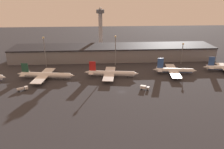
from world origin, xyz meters
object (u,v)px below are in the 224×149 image
airplane_1 (45,75)px  airplane_3 (174,70)px  service_vehicle_3 (144,87)px  airplane_2 (111,73)px  service_vehicle_2 (22,89)px  control_tower (101,26)px

airplane_1 → airplane_3: bearing=10.1°
service_vehicle_3 → airplane_1: bearing=-178.2°
service_vehicle_3 → airplane_2: bearing=151.3°
airplane_3 → service_vehicle_2: size_ratio=4.93×
service_vehicle_2 → service_vehicle_3: size_ratio=1.10×
airplane_1 → airplane_3: airplane_3 is taller
airplane_3 → control_tower: size_ratio=0.75×
airplane_1 → airplane_2: airplane_2 is taller
airplane_2 → control_tower: 94.24m
airplane_2 → service_vehicle_2: bearing=-153.3°
airplane_3 → service_vehicle_3: 42.35m
service_vehicle_3 → control_tower: bearing=123.9°
airplane_1 → airplane_2: bearing=8.5°
airplane_3 → service_vehicle_3: (-30.99, -28.83, -1.59)m
airplane_1 → service_vehicle_3: 77.77m
airplane_2 → airplane_3: 53.23m
airplane_2 → control_tower: control_tower is taller
airplane_3 → airplane_1: bearing=-169.9°
airplane_3 → airplane_2: bearing=-168.5°
airplane_3 → service_vehicle_2: airplane_3 is taller
airplane_2 → airplane_3: size_ratio=1.20×
airplane_2 → service_vehicle_2: (-63.18, -21.79, -1.66)m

